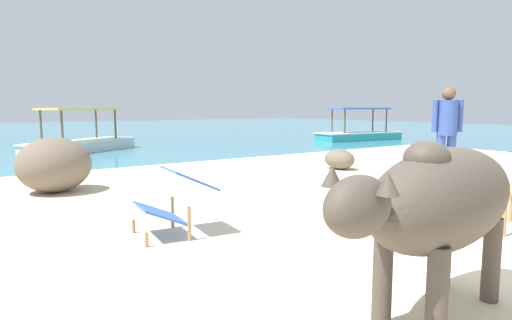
{
  "coord_description": "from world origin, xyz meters",
  "views": [
    {
      "loc": [
        -4.17,
        -2.21,
        1.32
      ],
      "look_at": [
        -0.53,
        3.0,
        0.55
      ],
      "focal_mm": 30.52,
      "sensor_mm": 36.0,
      "label": 1
    }
  ],
  "objects_px": {
    "person_standing": "(447,128)",
    "deck_chair_far": "(175,197)",
    "cow": "(440,201)",
    "boat_white": "(81,142)",
    "boat_teal": "(359,133)"
  },
  "relations": [
    {
      "from": "deck_chair_far",
      "to": "boat_white",
      "type": "bearing_deg",
      "value": -91.51
    },
    {
      "from": "cow",
      "to": "boat_white",
      "type": "height_order",
      "value": "boat_white"
    },
    {
      "from": "cow",
      "to": "person_standing",
      "type": "bearing_deg",
      "value": -158.22
    },
    {
      "from": "boat_teal",
      "to": "cow",
      "type": "bearing_deg",
      "value": -130.26
    },
    {
      "from": "person_standing",
      "to": "boat_white",
      "type": "bearing_deg",
      "value": -125.52
    },
    {
      "from": "deck_chair_far",
      "to": "boat_white",
      "type": "xyz_separation_m",
      "value": [
        1.37,
        9.67,
        -0.13
      ]
    },
    {
      "from": "boat_white",
      "to": "boat_teal",
      "type": "xyz_separation_m",
      "value": [
        10.27,
        -1.7,
        0.0
      ]
    },
    {
      "from": "cow",
      "to": "deck_chair_far",
      "type": "bearing_deg",
      "value": -86.53
    },
    {
      "from": "person_standing",
      "to": "deck_chair_far",
      "type": "bearing_deg",
      "value": -54.68
    },
    {
      "from": "boat_white",
      "to": "boat_teal",
      "type": "height_order",
      "value": "same"
    },
    {
      "from": "boat_white",
      "to": "cow",
      "type": "bearing_deg",
      "value": -126.84
    },
    {
      "from": "deck_chair_far",
      "to": "boat_teal",
      "type": "xyz_separation_m",
      "value": [
        11.63,
        7.97,
        -0.13
      ]
    },
    {
      "from": "cow",
      "to": "boat_teal",
      "type": "distance_m",
      "value": 15.25
    },
    {
      "from": "boat_teal",
      "to": "deck_chair_far",
      "type": "bearing_deg",
      "value": -139.34
    },
    {
      "from": "cow",
      "to": "deck_chair_far",
      "type": "distance_m",
      "value": 2.61
    }
  ]
}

